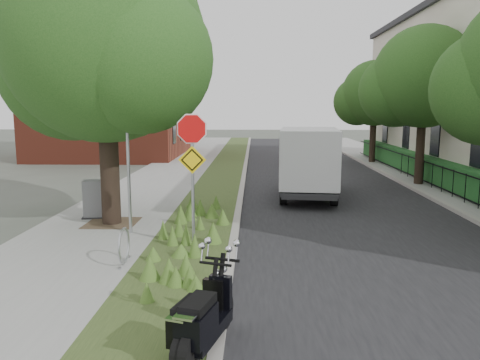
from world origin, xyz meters
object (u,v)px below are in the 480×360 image
object	(u,v)px
scooter_near	(195,327)
scooter_far	(203,326)
utility_cabinet	(97,199)
sign_assembly	(192,153)
box_truck	(309,160)

from	to	relation	value
scooter_near	scooter_far	size ratio (longest dim) A/B	0.94
scooter_far	utility_cabinet	xyz separation A→B (m)	(-3.99, 7.68, 0.13)
sign_assembly	scooter_near	xyz separation A→B (m)	(0.65, -4.76, -1.82)
scooter_far	box_truck	distance (m)	11.79
sign_assembly	scooter_far	xyz separation A→B (m)	(0.75, -4.76, -1.80)
scooter_far	sign_assembly	bearing A→B (deg)	98.90
sign_assembly	utility_cabinet	distance (m)	4.67
scooter_near	scooter_far	bearing A→B (deg)	-4.19
scooter_near	scooter_far	distance (m)	0.10
box_truck	utility_cabinet	distance (m)	7.68
scooter_far	box_truck	world-z (taller)	box_truck
scooter_near	scooter_far	world-z (taller)	scooter_far
utility_cabinet	sign_assembly	bearing A→B (deg)	-41.95
box_truck	scooter_near	bearing A→B (deg)	-103.54
sign_assembly	box_truck	size ratio (longest dim) A/B	0.64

